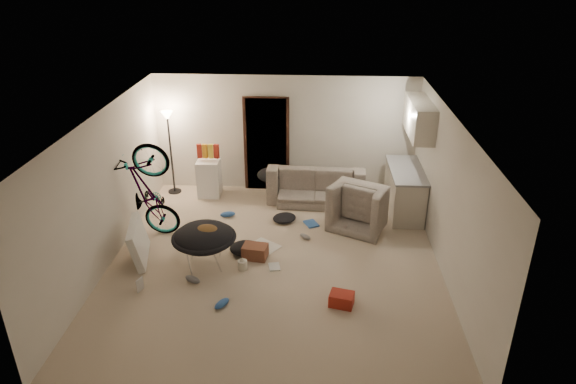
# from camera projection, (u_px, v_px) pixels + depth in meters

# --- Properties ---
(floor) EXTENTS (5.50, 6.00, 0.02)m
(floor) POSITION_uv_depth(u_px,v_px,m) (275.00, 262.00, 8.68)
(floor) COLOR #C0AC94
(floor) RESTS_ON ground
(ceiling) EXTENTS (5.50, 6.00, 0.02)m
(ceiling) POSITION_uv_depth(u_px,v_px,m) (273.00, 119.00, 7.61)
(ceiling) COLOR white
(ceiling) RESTS_ON wall_back
(wall_back) EXTENTS (5.50, 0.02, 2.50)m
(wall_back) POSITION_uv_depth(u_px,v_px,m) (285.00, 134.00, 10.87)
(wall_back) COLOR beige
(wall_back) RESTS_ON floor
(wall_front) EXTENTS (5.50, 0.02, 2.50)m
(wall_front) POSITION_uv_depth(u_px,v_px,m) (251.00, 317.00, 5.43)
(wall_front) COLOR beige
(wall_front) RESTS_ON floor
(wall_left) EXTENTS (0.02, 6.00, 2.50)m
(wall_left) POSITION_uv_depth(u_px,v_px,m) (104.00, 191.00, 8.29)
(wall_left) COLOR beige
(wall_left) RESTS_ON floor
(wall_right) EXTENTS (0.02, 6.00, 2.50)m
(wall_right) POSITION_uv_depth(u_px,v_px,m) (450.00, 199.00, 8.01)
(wall_right) COLOR beige
(wall_right) RESTS_ON floor
(doorway) EXTENTS (0.85, 0.10, 2.04)m
(doorway) POSITION_uv_depth(u_px,v_px,m) (267.00, 145.00, 10.95)
(doorway) COLOR black
(doorway) RESTS_ON floor
(door_trim) EXTENTS (0.97, 0.04, 2.10)m
(door_trim) POSITION_uv_depth(u_px,v_px,m) (267.00, 145.00, 10.92)
(door_trim) COLOR #351C12
(door_trim) RESTS_ON floor
(floor_lamp) EXTENTS (0.28, 0.28, 1.81)m
(floor_lamp) POSITION_uv_depth(u_px,v_px,m) (169.00, 135.00, 10.64)
(floor_lamp) COLOR black
(floor_lamp) RESTS_ON floor
(kitchen_counter) EXTENTS (0.60, 1.50, 0.88)m
(kitchen_counter) POSITION_uv_depth(u_px,v_px,m) (404.00, 192.00, 10.17)
(kitchen_counter) COLOR beige
(kitchen_counter) RESTS_ON floor
(counter_top) EXTENTS (0.64, 1.54, 0.04)m
(counter_top) POSITION_uv_depth(u_px,v_px,m) (407.00, 170.00, 9.98)
(counter_top) COLOR gray
(counter_top) RESTS_ON kitchen_counter
(kitchen_uppers) EXTENTS (0.38, 1.40, 0.65)m
(kitchen_uppers) POSITION_uv_depth(u_px,v_px,m) (419.00, 118.00, 9.52)
(kitchen_uppers) COLOR beige
(kitchen_uppers) RESTS_ON wall_right
(sofa) EXTENTS (2.02, 0.86, 0.58)m
(sofa) POSITION_uv_depth(u_px,v_px,m) (316.00, 187.00, 10.73)
(sofa) COLOR #39413A
(sofa) RESTS_ON floor
(armchair) EXTENTS (1.32, 1.26, 0.67)m
(armchair) POSITION_uv_depth(u_px,v_px,m) (364.00, 208.00, 9.77)
(armchair) COLOR #39413A
(armchair) RESTS_ON floor
(bicycle) EXTENTS (1.95, 0.92, 1.11)m
(bicycle) POSITION_uv_depth(u_px,v_px,m) (150.00, 212.00, 9.23)
(bicycle) COLOR black
(bicycle) RESTS_ON floor
(book_asset) EXTENTS (0.26, 0.23, 0.02)m
(book_asset) POSITION_uv_depth(u_px,v_px,m) (138.00, 293.00, 7.87)
(book_asset) COLOR maroon
(book_asset) RESTS_ON floor
(mini_fridge) EXTENTS (0.47, 0.47, 0.79)m
(mini_fridge) POSITION_uv_depth(u_px,v_px,m) (209.00, 178.00, 10.90)
(mini_fridge) COLOR white
(mini_fridge) RESTS_ON floor
(snack_box_0) EXTENTS (0.12, 0.10, 0.30)m
(snack_box_0) POSITION_uv_depth(u_px,v_px,m) (199.00, 151.00, 10.65)
(snack_box_0) COLOR maroon
(snack_box_0) RESTS_ON mini_fridge
(snack_box_1) EXTENTS (0.11, 0.09, 0.30)m
(snack_box_1) POSITION_uv_depth(u_px,v_px,m) (205.00, 151.00, 10.64)
(snack_box_1) COLOR orange
(snack_box_1) RESTS_ON mini_fridge
(snack_box_2) EXTENTS (0.11, 0.08, 0.30)m
(snack_box_2) POSITION_uv_depth(u_px,v_px,m) (211.00, 151.00, 10.64)
(snack_box_2) COLOR yellow
(snack_box_2) RESTS_ON mini_fridge
(snack_box_3) EXTENTS (0.12, 0.10, 0.30)m
(snack_box_3) POSITION_uv_depth(u_px,v_px,m) (216.00, 151.00, 10.63)
(snack_box_3) COLOR maroon
(snack_box_3) RESTS_ON mini_fridge
(saucer_chair) EXTENTS (1.05, 1.05, 0.75)m
(saucer_chair) POSITION_uv_depth(u_px,v_px,m) (204.00, 242.00, 8.39)
(saucer_chair) COLOR silver
(saucer_chair) RESTS_ON floor
(hoodie) EXTENTS (0.49, 0.41, 0.22)m
(hoodie) POSITION_uv_depth(u_px,v_px,m) (206.00, 232.00, 8.27)
(hoodie) COLOR brown
(hoodie) RESTS_ON saucer_chair
(sofa_drape) EXTENTS (0.59, 0.49, 0.28)m
(sofa_drape) POSITION_uv_depth(u_px,v_px,m) (271.00, 175.00, 10.68)
(sofa_drape) COLOR black
(sofa_drape) RESTS_ON sofa
(tv_box) EXTENTS (0.47, 1.02, 0.66)m
(tv_box) POSITION_uv_depth(u_px,v_px,m) (138.00, 242.00, 8.64)
(tv_box) COLOR silver
(tv_box) RESTS_ON floor
(drink_case_a) EXTENTS (0.45, 0.35, 0.24)m
(drink_case_a) POSITION_uv_depth(u_px,v_px,m) (255.00, 252.00, 8.75)
(drink_case_a) COLOR brown
(drink_case_a) RESTS_ON floor
(drink_case_b) EXTENTS (0.40, 0.33, 0.20)m
(drink_case_b) POSITION_uv_depth(u_px,v_px,m) (342.00, 299.00, 7.58)
(drink_case_b) COLOR maroon
(drink_case_b) RESTS_ON floor
(juicer) EXTENTS (0.16, 0.16, 0.23)m
(juicer) POSITION_uv_depth(u_px,v_px,m) (243.00, 264.00, 8.44)
(juicer) COLOR beige
(juicer) RESTS_ON floor
(newspaper) EXTENTS (0.64, 0.61, 0.01)m
(newspaper) POSITION_uv_depth(u_px,v_px,m) (265.00, 246.00, 9.13)
(newspaper) COLOR silver
(newspaper) RESTS_ON floor
(book_blue) EXTENTS (0.32, 0.36, 0.03)m
(book_blue) POSITION_uv_depth(u_px,v_px,m) (311.00, 224.00, 9.86)
(book_blue) COLOR #2F5EAD
(book_blue) RESTS_ON floor
(book_white) EXTENTS (0.22, 0.27, 0.02)m
(book_white) POSITION_uv_depth(u_px,v_px,m) (274.00, 267.00, 8.52)
(book_white) COLOR silver
(book_white) RESTS_ON floor
(shoe_0) EXTENTS (0.32, 0.20, 0.11)m
(shoe_0) POSITION_uv_depth(u_px,v_px,m) (228.00, 214.00, 10.12)
(shoe_0) COLOR #2F5EAD
(shoe_0) RESTS_ON floor
(shoe_1) EXTENTS (0.24, 0.23, 0.09)m
(shoe_1) POSITION_uv_depth(u_px,v_px,m) (305.00, 237.00, 9.35)
(shoe_1) COLOR slate
(shoe_1) RESTS_ON floor
(shoe_2) EXTENTS (0.25, 0.30, 0.11)m
(shoe_2) POSITION_uv_depth(u_px,v_px,m) (222.00, 304.00, 7.56)
(shoe_2) COLOR #2F5EAD
(shoe_2) RESTS_ON floor
(shoe_3) EXTENTS (0.31, 0.24, 0.11)m
(shoe_3) POSITION_uv_depth(u_px,v_px,m) (193.00, 279.00, 8.12)
(shoe_3) COLOR slate
(shoe_3) RESTS_ON floor
(shoe_4) EXTENTS (0.24, 0.31, 0.11)m
(shoe_4) POSITION_uv_depth(u_px,v_px,m) (349.00, 298.00, 7.69)
(shoe_4) COLOR white
(shoe_4) RESTS_ON floor
(clothes_lump_a) EXTENTS (0.62, 0.54, 0.18)m
(clothes_lump_a) POSITION_uv_depth(u_px,v_px,m) (246.00, 248.00, 8.89)
(clothes_lump_a) COLOR black
(clothes_lump_a) RESTS_ON floor
(clothes_lump_b) EXTENTS (0.61, 0.60, 0.14)m
(clothes_lump_b) POSITION_uv_depth(u_px,v_px,m) (284.00, 218.00, 9.95)
(clothes_lump_b) COLOR black
(clothes_lump_b) RESTS_ON floor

